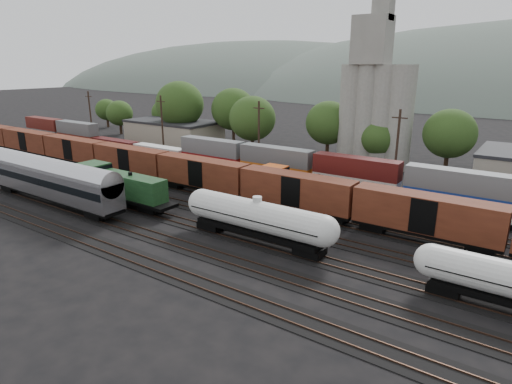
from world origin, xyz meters
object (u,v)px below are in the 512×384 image
Objects in this scene: green_locomotive at (116,185)px; tank_car_a at (257,217)px; grain_silo at (374,104)px; passenger_coach at (49,178)px; orange_locomotive at (300,185)px.

green_locomotive is 0.99× the size of tank_car_a.
grain_silo reaches higher than green_locomotive.
orange_locomotive is (26.68, 20.00, -1.32)m from passenger_coach.
tank_car_a is (22.81, -0.00, 0.12)m from green_locomotive.
orange_locomotive is (19.51, 15.00, -0.35)m from green_locomotive.
green_locomotive is at bearing 180.00° from tank_car_a.
green_locomotive is 8.79m from passenger_coach.
passenger_coach is (-7.16, -5.00, 0.98)m from green_locomotive.
orange_locomotive is 27.48m from grain_silo.
grain_silo is (19.89, 41.00, 8.55)m from green_locomotive.
green_locomotive is at bearing -142.45° from orange_locomotive.
passenger_coach is 53.90m from grain_silo.
tank_car_a is 0.63× the size of grain_silo.
tank_car_a is at bearing 9.47° from passenger_coach.
passenger_coach is at bearing -145.08° from green_locomotive.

